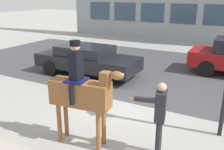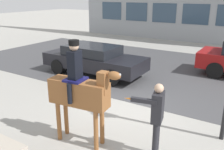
# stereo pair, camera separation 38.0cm
# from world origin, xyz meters

# --- Properties ---
(ground_plane) EXTENTS (80.00, 80.00, 0.00)m
(ground_plane) POSITION_xyz_m (0.00, 0.00, 0.00)
(ground_plane) COLOR #9E9B93
(road_surface) EXTENTS (22.19, 8.50, 0.01)m
(road_surface) POSITION_xyz_m (0.00, 4.75, 0.00)
(road_surface) COLOR #444447
(road_surface) RESTS_ON ground_plane
(mounted_horse_lead) EXTENTS (1.91, 0.65, 2.57)m
(mounted_horse_lead) POSITION_xyz_m (0.01, -2.20, 1.37)
(mounted_horse_lead) COLOR brown
(mounted_horse_lead) RESTS_ON ground_plane
(pedestrian_bystander) EXTENTS (0.81, 0.56, 1.78)m
(pedestrian_bystander) POSITION_xyz_m (1.81, -1.83, 1.05)
(pedestrian_bystander) COLOR #232328
(pedestrian_bystander) RESTS_ON ground_plane
(street_car_near_lane) EXTENTS (4.71, 1.91, 1.34)m
(street_car_near_lane) POSITION_xyz_m (-2.97, 2.43, 0.73)
(street_car_near_lane) COLOR black
(street_car_near_lane) RESTS_ON ground_plane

